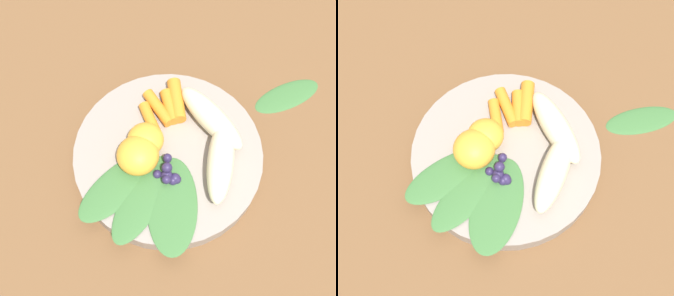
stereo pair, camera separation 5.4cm
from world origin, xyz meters
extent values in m
plane|color=brown|center=(0.00, 0.00, 0.00)|extent=(2.40, 2.40, 0.00)
cylinder|color=gray|center=(0.00, 0.00, 0.01)|extent=(0.24, 0.24, 0.03)
ellipsoid|color=beige|center=(-0.04, 0.05, 0.04)|extent=(0.11, 0.10, 0.03)
ellipsoid|color=beige|center=(0.02, 0.07, 0.04)|extent=(0.12, 0.04, 0.03)
ellipsoid|color=#F4A833|center=(0.02, -0.04, 0.04)|extent=(0.05, 0.05, 0.04)
ellipsoid|color=#F4A833|center=(-0.01, -0.03, 0.04)|extent=(0.05, 0.05, 0.03)
cylinder|color=orange|center=(-0.07, 0.01, 0.03)|extent=(0.06, 0.03, 0.02)
cylinder|color=orange|center=(-0.06, 0.00, 0.03)|extent=(0.05, 0.03, 0.02)
cylinder|color=orange|center=(-0.06, -0.02, 0.03)|extent=(0.05, 0.04, 0.02)
cylinder|color=orange|center=(-0.04, -0.03, 0.03)|extent=(0.05, 0.03, 0.01)
sphere|color=#2D234C|center=(0.04, 0.00, 0.03)|extent=(0.01, 0.01, 0.01)
sphere|color=#2D234C|center=(0.04, 0.01, 0.03)|extent=(0.01, 0.01, 0.01)
sphere|color=#2D234C|center=(0.04, 0.00, 0.03)|extent=(0.01, 0.01, 0.01)
sphere|color=#2D234C|center=(0.04, 0.01, 0.03)|extent=(0.01, 0.01, 0.01)
sphere|color=#2D234C|center=(0.02, 0.00, 0.04)|extent=(0.01, 0.01, 0.01)
sphere|color=#2D234C|center=(0.02, 0.00, 0.04)|extent=(0.01, 0.01, 0.01)
sphere|color=#2D234C|center=(0.04, 0.00, 0.04)|extent=(0.01, 0.01, 0.01)
sphere|color=#2D234C|center=(0.03, -0.01, 0.03)|extent=(0.01, 0.01, 0.01)
sphere|color=#2D234C|center=(0.03, 0.00, 0.04)|extent=(0.01, 0.01, 0.01)
sphere|color=#2D234C|center=(0.04, 0.01, 0.03)|extent=(0.01, 0.01, 0.01)
ellipsoid|color=#3D7038|center=(0.05, -0.06, 0.03)|extent=(0.12, 0.12, 0.00)
ellipsoid|color=#3D7038|center=(0.07, -0.03, 0.03)|extent=(0.13, 0.09, 0.00)
ellipsoid|color=#3D7038|center=(0.07, 0.01, 0.03)|extent=(0.13, 0.06, 0.00)
ellipsoid|color=#3D7038|center=(-0.11, 0.17, 0.00)|extent=(0.09, 0.11, 0.01)
camera|label=1|loc=(0.24, 0.01, 0.52)|focal=46.04mm
camera|label=2|loc=(0.23, 0.06, 0.52)|focal=46.04mm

